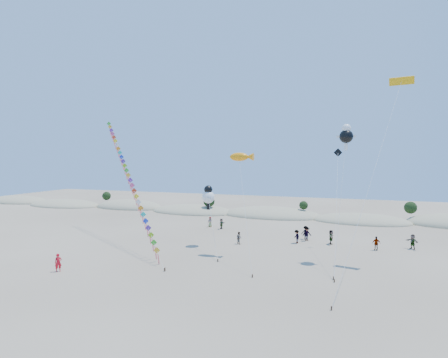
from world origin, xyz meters
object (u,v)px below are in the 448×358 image
fish_kite (242,157)px  flyer_foreground (58,263)px  parafoil_kite (401,84)px  kite_train (128,174)px

fish_kite → flyer_foreground: bearing=-139.1°
parafoil_kite → flyer_foreground: (-31.52, -14.97, -17.95)m
parafoil_kite → kite_train: bearing=-178.9°
fish_kite → parafoil_kite: size_ratio=0.60×
kite_train → fish_kite: bearing=-5.3°
kite_train → parafoil_kite: bearing=1.1°
parafoil_kite → flyer_foreground: parafoil_kite is taller
parafoil_kite → flyer_foreground: size_ratio=11.14×
kite_train → parafoil_kite: size_ratio=1.10×
kite_train → flyer_foreground: (1.55, -14.36, -8.03)m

